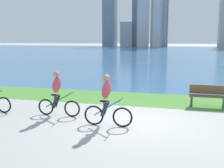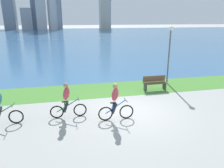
# 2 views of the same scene
# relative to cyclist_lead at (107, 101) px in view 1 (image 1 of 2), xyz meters

# --- Properties ---
(ground_plane) EXTENTS (300.00, 300.00, 0.00)m
(ground_plane) POSITION_rel_cyclist_lead_xyz_m (0.87, 0.69, -0.84)
(ground_plane) COLOR #9E9E99
(grass_strip_bayside) EXTENTS (120.00, 2.94, 0.01)m
(grass_strip_bayside) POSITION_rel_cyclist_lead_xyz_m (0.87, 4.25, -0.84)
(grass_strip_bayside) COLOR #478433
(grass_strip_bayside) RESTS_ON ground
(bay_water_surface) EXTENTS (300.00, 89.68, 0.00)m
(bay_water_surface) POSITION_rel_cyclist_lead_xyz_m (0.87, 50.57, -0.84)
(bay_water_surface) COLOR #386693
(bay_water_surface) RESTS_ON ground
(cyclist_lead) EXTENTS (1.62, 0.52, 1.70)m
(cyclist_lead) POSITION_rel_cyclist_lead_xyz_m (0.00, 0.00, 0.00)
(cyclist_lead) COLOR black
(cyclist_lead) RESTS_ON ground
(cyclist_trailing) EXTENTS (1.66, 0.52, 1.65)m
(cyclist_trailing) POSITION_rel_cyclist_lead_xyz_m (-2.07, 0.71, -0.01)
(cyclist_trailing) COLOR black
(cyclist_trailing) RESTS_ON ground
(bench_near_path) EXTENTS (1.50, 0.47, 0.90)m
(bench_near_path) POSITION_rel_cyclist_lead_xyz_m (3.41, 3.56, -0.39)
(bench_near_path) COLOR brown
(bench_near_path) RESTS_ON ground
(city_skyline_far_shore) EXTENTS (44.06, 9.69, 26.06)m
(city_skyline_far_shore) POSITION_rel_cyclist_lead_xyz_m (-4.27, 86.98, 9.15)
(city_skyline_far_shore) COLOR slate
(city_skyline_far_shore) RESTS_ON ground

